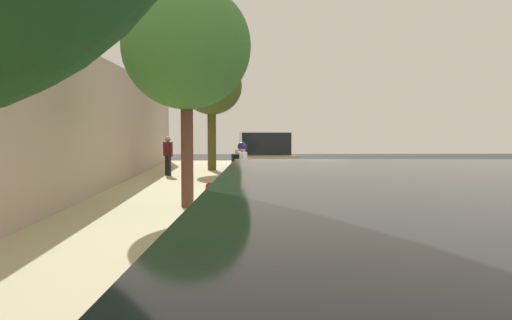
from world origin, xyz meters
name	(u,v)px	position (x,y,z in m)	size (l,w,h in m)	color
ground	(296,206)	(0.00, 0.00, 0.00)	(58.69, 58.69, 0.00)	#292929
sidewalk	(156,204)	(3.85, 0.00, 0.07)	(4.03, 36.68, 0.15)	#B6AF86
curb_edge	(232,203)	(1.75, 0.00, 0.07)	(0.16, 36.68, 0.15)	gray
lane_stripe_centre	(406,203)	(-3.21, -0.44, 0.00)	(0.14, 35.80, 0.01)	white
lane_stripe_bike_edge	(286,206)	(0.28, 0.00, 0.00)	(0.12, 36.68, 0.01)	white
building_facade	(72,127)	(6.11, 0.00, 2.18)	(0.50, 36.68, 4.36)	#B4A191
parked_pickup_grey_nearest	(259,153)	(0.62, -12.25, 0.90)	(2.32, 5.42, 1.95)	slate
parked_suv_tan_second	(263,159)	(0.70, -4.92, 1.03)	(2.09, 4.76, 1.99)	tan
parked_sedan_silver_mid	(297,226)	(0.73, 7.28, 0.75)	(1.87, 4.41, 1.52)	#B7BABF
bicycle_at_curb	(249,191)	(1.29, -0.52, 0.36)	(1.70, 0.46, 0.72)	black
cyclist_with_backpack	(241,165)	(1.51, -0.96, 1.07)	(0.46, 0.61, 1.74)	#C6B284
street_tree_near_cyclist	(212,87)	(2.87, -10.80, 4.04)	(2.84, 2.84, 5.27)	#4F4C1F
street_tree_mid_block	(186,47)	(2.87, 1.19, 4.17)	(3.22, 3.22, 5.62)	brown
pedestrian_on_phone	(168,154)	(4.56, -7.93, 1.07)	(0.44, 0.49, 1.64)	black
fire_hydrant	(210,201)	(2.18, 3.28, 0.57)	(0.22, 0.22, 0.84)	red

